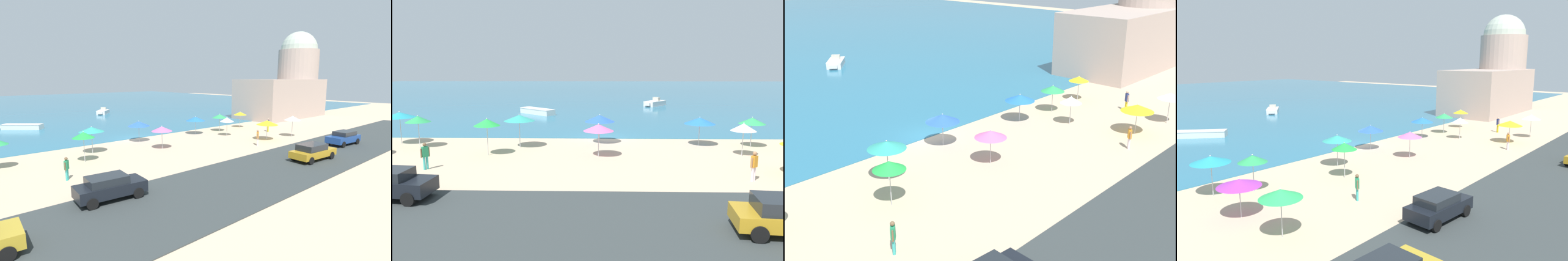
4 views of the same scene
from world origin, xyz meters
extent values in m
plane|color=#C8AB8C|center=(0.00, 0.00, 0.00)|extent=(160.00, 160.00, 0.00)
cube|color=#333939|center=(0.00, -18.00, 0.03)|extent=(80.00, 8.00, 0.06)
cylinder|color=#B2B2B7|center=(-0.46, -6.52, 0.93)|extent=(0.05, 0.05, 1.87)
cone|color=#D963A3|center=(-0.46, -6.52, 2.05)|extent=(2.10, 2.10, 0.47)
sphere|color=silver|center=(-0.46, -6.52, 2.31)|extent=(0.08, 0.08, 0.08)
cylinder|color=#B2B2B7|center=(15.15, -11.65, 1.04)|extent=(0.05, 0.05, 2.08)
cone|color=white|center=(15.15, -11.65, 2.28)|extent=(1.94, 1.94, 0.50)
sphere|color=silver|center=(15.15, -11.65, 2.56)|extent=(0.08, 0.08, 0.08)
cylinder|color=#B2B2B7|center=(-6.49, -3.69, 1.06)|extent=(0.05, 0.05, 2.13)
cone|color=teal|center=(-6.49, -3.69, 2.31)|extent=(2.34, 2.34, 0.46)
sphere|color=silver|center=(-6.49, -3.69, 2.57)|extent=(0.08, 0.08, 0.08)
cylinder|color=#B2B2B7|center=(9.58, -6.05, 0.92)|extent=(0.05, 0.05, 1.83)
cone|color=silver|center=(9.58, -6.05, 2.04)|extent=(1.72, 1.72, 0.52)
sphere|color=silver|center=(9.58, -6.05, 2.33)|extent=(0.08, 0.08, 0.08)
cylinder|color=#B2B2B7|center=(7.47, -2.61, 0.89)|extent=(0.05, 0.05, 1.77)
cone|color=blue|center=(7.47, -2.61, 1.97)|extent=(2.38, 2.38, 0.50)
sphere|color=silver|center=(7.47, -2.61, 2.25)|extent=(0.08, 0.08, 0.08)
cylinder|color=#B2B2B7|center=(11.15, -10.85, 0.92)|extent=(0.05, 0.05, 1.83)
cone|color=yellow|center=(11.15, -10.85, 2.04)|extent=(2.45, 2.45, 0.51)
sphere|color=silver|center=(11.15, -10.85, 2.32)|extent=(0.08, 0.08, 0.08)
cylinder|color=#B2B2B7|center=(-0.35, -1.91, 0.91)|extent=(0.05, 0.05, 1.82)
cone|color=blue|center=(-0.35, -1.91, 2.04)|extent=(2.40, 2.40, 0.53)
sphere|color=silver|center=(-0.35, -1.91, 2.33)|extent=(0.08, 0.08, 0.08)
cylinder|color=#B2B2B7|center=(15.78, -2.88, 0.94)|extent=(0.05, 0.05, 1.88)
cone|color=yellow|center=(15.78, -2.88, 2.05)|extent=(1.81, 1.81, 0.43)
sphere|color=silver|center=(15.78, -2.88, 2.29)|extent=(0.08, 0.08, 0.08)
cylinder|color=#B2B2B7|center=(11.34, -3.09, 0.93)|extent=(0.05, 0.05, 1.87)
cone|color=green|center=(11.34, -3.09, 2.06)|extent=(1.99, 1.99, 0.48)
sphere|color=silver|center=(11.34, -3.09, 2.33)|extent=(0.08, 0.08, 0.08)
cylinder|color=#B2B2B7|center=(-8.25, -6.23, 1.08)|extent=(0.05, 0.05, 2.15)
cone|color=green|center=(-8.25, -6.23, 2.34)|extent=(1.82, 1.82, 0.49)
sphere|color=silver|center=(-8.25, -6.23, 2.62)|extent=(0.08, 0.08, 0.08)
cylinder|color=yellow|center=(15.79, -7.75, 0.44)|extent=(0.14, 0.14, 0.87)
cylinder|color=yellow|center=(15.92, -7.62, 0.44)|extent=(0.14, 0.14, 0.87)
cube|color=navy|center=(15.86, -7.69, 1.22)|extent=(0.41, 0.41, 0.69)
sphere|color=tan|center=(15.86, -7.69, 1.69)|extent=(0.22, 0.22, 0.22)
cylinder|color=tan|center=(15.69, -7.86, 1.17)|extent=(0.09, 0.09, 0.62)
cylinder|color=tan|center=(16.02, -7.51, 1.17)|extent=(0.09, 0.09, 0.62)
cylinder|color=teal|center=(-10.94, -9.94, 0.40)|extent=(0.14, 0.14, 0.79)
cylinder|color=teal|center=(-11.05, -10.07, 0.40)|extent=(0.14, 0.14, 0.79)
cube|color=#228454|center=(-10.99, -10.00, 1.11)|extent=(0.40, 0.42, 0.63)
sphere|color=brown|center=(-10.99, -10.00, 1.55)|extent=(0.22, 0.22, 0.22)
cylinder|color=brown|center=(-10.84, -9.82, 1.06)|extent=(0.09, 0.09, 0.57)
cylinder|color=brown|center=(-11.15, -10.19, 1.06)|extent=(0.09, 0.09, 0.57)
cylinder|color=white|center=(7.94, -11.97, 0.40)|extent=(0.14, 0.14, 0.80)
cylinder|color=white|center=(8.09, -11.86, 0.40)|extent=(0.14, 0.14, 0.80)
cube|color=orange|center=(8.02, -11.92, 1.11)|extent=(0.42, 0.40, 0.63)
sphere|color=#A5724C|center=(8.02, -11.92, 1.56)|extent=(0.22, 0.22, 0.22)
cylinder|color=#A5724C|center=(7.83, -12.06, 1.06)|extent=(0.09, 0.09, 0.57)
cylinder|color=#A5724C|center=(8.20, -11.77, 1.06)|extent=(0.09, 0.09, 0.57)
cube|color=silver|center=(8.29, 26.06, 0.39)|extent=(3.74, 4.04, 0.67)
cube|color=silver|center=(6.92, 24.40, 0.45)|extent=(0.98, 0.92, 0.40)
cube|color=silver|center=(8.29, 26.06, 0.76)|extent=(3.80, 4.10, 0.08)
cube|color=#B2AD9E|center=(8.54, 26.36, 1.03)|extent=(1.14, 1.09, 0.60)
cube|color=#AF998D|center=(31.01, 0.36, 3.42)|extent=(17.49, 8.44, 6.83)
cylinder|color=#AF998D|center=(36.26, 0.36, 6.16)|extent=(7.48, 7.48, 12.31)
camera|label=1|loc=(-17.77, -31.23, 7.03)|focal=28.00mm
camera|label=2|loc=(-0.57, -32.26, 6.34)|focal=35.00mm
camera|label=3|loc=(-22.35, -25.88, 13.01)|focal=45.00mm
camera|label=4|loc=(-27.18, -25.00, 8.48)|focal=35.00mm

